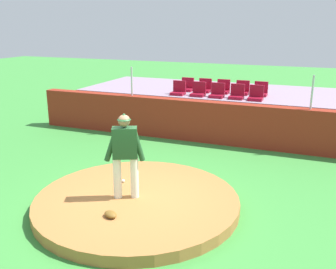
# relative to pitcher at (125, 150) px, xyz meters

# --- Properties ---
(ground_plane) EXTENTS (60.00, 60.00, 0.00)m
(ground_plane) POSITION_rel_pitcher_xyz_m (0.20, 0.09, -1.29)
(ground_plane) COLOR #3B8C38
(pitchers_mound) EXTENTS (4.34, 4.34, 0.23)m
(pitchers_mound) POSITION_rel_pitcher_xyz_m (0.20, 0.09, -1.18)
(pitchers_mound) COLOR #A86C37
(pitchers_mound) RESTS_ON ground_plane
(pitcher) EXTENTS (0.81, 0.46, 1.83)m
(pitcher) POSITION_rel_pitcher_xyz_m (0.00, 0.00, 0.00)
(pitcher) COLOR white
(pitcher) RESTS_ON pitchers_mound
(baseball) EXTENTS (0.07, 0.07, 0.07)m
(baseball) POSITION_rel_pitcher_xyz_m (-0.44, 0.66, -1.02)
(baseball) COLOR white
(baseball) RESTS_ON pitchers_mound
(fielding_glove) EXTENTS (0.36, 0.32, 0.11)m
(fielding_glove) POSITION_rel_pitcher_xyz_m (0.13, -0.89, -1.00)
(fielding_glove) COLOR brown
(fielding_glove) RESTS_ON pitchers_mound
(brick_barrier) EXTENTS (12.40, 0.40, 1.36)m
(brick_barrier) POSITION_rel_pitcher_xyz_m (0.20, 5.15, -0.61)
(brick_barrier) COLOR maroon
(brick_barrier) RESTS_ON ground_plane
(fence_post_left) EXTENTS (0.06, 0.06, 1.00)m
(fence_post_left) POSITION_rel_pitcher_xyz_m (-2.47, 5.15, 0.57)
(fence_post_left) COLOR silver
(fence_post_left) RESTS_ON brick_barrier
(fence_post_right) EXTENTS (0.06, 0.06, 1.00)m
(fence_post_right) POSITION_rel_pitcher_xyz_m (3.38, 5.15, 0.57)
(fence_post_right) COLOR silver
(fence_post_right) RESTS_ON brick_barrier
(bleacher_platform) EXTENTS (11.12, 4.23, 1.26)m
(bleacher_platform) POSITION_rel_pitcher_xyz_m (0.20, 8.05, -0.66)
(bleacher_platform) COLOR gray
(bleacher_platform) RESTS_ON ground_plane
(stadium_chair_0) EXTENTS (0.48, 0.44, 0.50)m
(stadium_chair_0) POSITION_rel_pitcher_xyz_m (-1.23, 6.46, 0.13)
(stadium_chair_0) COLOR maroon
(stadium_chair_0) RESTS_ON bleacher_platform
(stadium_chair_1) EXTENTS (0.48, 0.44, 0.50)m
(stadium_chair_1) POSITION_rel_pitcher_xyz_m (-0.47, 6.48, 0.13)
(stadium_chair_1) COLOR maroon
(stadium_chair_1) RESTS_ON bleacher_platform
(stadium_chair_2) EXTENTS (0.48, 0.44, 0.50)m
(stadium_chair_2) POSITION_rel_pitcher_xyz_m (0.22, 6.48, 0.13)
(stadium_chair_2) COLOR maroon
(stadium_chair_2) RESTS_ON bleacher_platform
(stadium_chair_3) EXTENTS (0.48, 0.44, 0.50)m
(stadium_chair_3) POSITION_rel_pitcher_xyz_m (0.92, 6.48, 0.13)
(stadium_chair_3) COLOR maroon
(stadium_chair_3) RESTS_ON bleacher_platform
(stadium_chair_4) EXTENTS (0.48, 0.44, 0.50)m
(stadium_chair_4) POSITION_rel_pitcher_xyz_m (1.58, 6.46, 0.13)
(stadium_chair_4) COLOR maroon
(stadium_chair_4) RESTS_ON bleacher_platform
(stadium_chair_5) EXTENTS (0.48, 0.44, 0.50)m
(stadium_chair_5) POSITION_rel_pitcher_xyz_m (-1.21, 7.34, 0.13)
(stadium_chair_5) COLOR maroon
(stadium_chair_5) RESTS_ON bleacher_platform
(stadium_chair_6) EXTENTS (0.48, 0.44, 0.50)m
(stadium_chair_6) POSITION_rel_pitcher_xyz_m (-0.51, 7.37, 0.13)
(stadium_chair_6) COLOR maroon
(stadium_chair_6) RESTS_ON bleacher_platform
(stadium_chair_7) EXTENTS (0.48, 0.44, 0.50)m
(stadium_chair_7) POSITION_rel_pitcher_xyz_m (0.20, 7.39, 0.13)
(stadium_chair_7) COLOR maroon
(stadium_chair_7) RESTS_ON bleacher_platform
(stadium_chair_8) EXTENTS (0.48, 0.44, 0.50)m
(stadium_chair_8) POSITION_rel_pitcher_xyz_m (0.92, 7.39, 0.13)
(stadium_chair_8) COLOR maroon
(stadium_chair_8) RESTS_ON bleacher_platform
(stadium_chair_9) EXTENTS (0.48, 0.44, 0.50)m
(stadium_chair_9) POSITION_rel_pitcher_xyz_m (1.59, 7.36, 0.13)
(stadium_chair_9) COLOR maroon
(stadium_chair_9) RESTS_ON bleacher_platform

